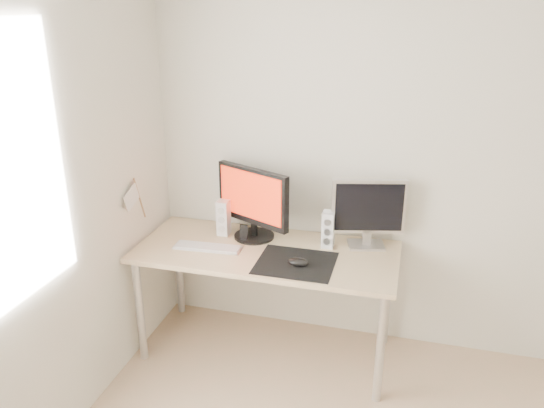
{
  "coord_description": "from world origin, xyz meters",
  "views": [
    {
      "loc": [
        -0.12,
        -1.45,
        2.14
      ],
      "look_at": [
        -0.91,
        1.44,
        1.01
      ],
      "focal_mm": 35.0,
      "sensor_mm": 36.0,
      "label": 1
    }
  ],
  "objects_px": {
    "keyboard": "(208,247)",
    "phone_dock": "(244,236)",
    "second_monitor": "(368,210)",
    "speaker_right": "(328,229)",
    "desk": "(266,261)",
    "main_monitor": "(253,201)",
    "mouse": "(298,262)",
    "speaker_left": "(224,218)"
  },
  "relations": [
    {
      "from": "phone_dock",
      "to": "main_monitor",
      "type": "bearing_deg",
      "value": 58.02
    },
    {
      "from": "main_monitor",
      "to": "speaker_left",
      "type": "relative_size",
      "value": 2.23
    },
    {
      "from": "desk",
      "to": "speaker_right",
      "type": "relative_size",
      "value": 6.92
    },
    {
      "from": "main_monitor",
      "to": "phone_dock",
      "type": "bearing_deg",
      "value": -121.98
    },
    {
      "from": "mouse",
      "to": "desk",
      "type": "xyz_separation_m",
      "value": [
        -0.23,
        0.16,
        -0.1
      ]
    },
    {
      "from": "second_monitor",
      "to": "phone_dock",
      "type": "distance_m",
      "value": 0.8
    },
    {
      "from": "keyboard",
      "to": "phone_dock",
      "type": "xyz_separation_m",
      "value": [
        0.18,
        0.16,
        0.03
      ]
    },
    {
      "from": "keyboard",
      "to": "mouse",
      "type": "bearing_deg",
      "value": -8.0
    },
    {
      "from": "main_monitor",
      "to": "keyboard",
      "type": "height_order",
      "value": "main_monitor"
    },
    {
      "from": "desk",
      "to": "speaker_right",
      "type": "distance_m",
      "value": 0.43
    },
    {
      "from": "keyboard",
      "to": "phone_dock",
      "type": "relative_size",
      "value": 3.78
    },
    {
      "from": "mouse",
      "to": "phone_dock",
      "type": "xyz_separation_m",
      "value": [
        -0.41,
        0.24,
        0.01
      ]
    },
    {
      "from": "second_monitor",
      "to": "speaker_right",
      "type": "distance_m",
      "value": 0.27
    },
    {
      "from": "second_monitor",
      "to": "phone_dock",
      "type": "xyz_separation_m",
      "value": [
        -0.76,
        -0.13,
        -0.21
      ]
    },
    {
      "from": "second_monitor",
      "to": "phone_dock",
      "type": "height_order",
      "value": "second_monitor"
    },
    {
      "from": "mouse",
      "to": "keyboard",
      "type": "xyz_separation_m",
      "value": [
        -0.59,
        0.08,
        -0.02
      ]
    },
    {
      "from": "mouse",
      "to": "speaker_left",
      "type": "distance_m",
      "value": 0.65
    },
    {
      "from": "second_monitor",
      "to": "speaker_left",
      "type": "bearing_deg",
      "value": -176.31
    },
    {
      "from": "keyboard",
      "to": "phone_dock",
      "type": "height_order",
      "value": "phone_dock"
    },
    {
      "from": "second_monitor",
      "to": "speaker_right",
      "type": "xyz_separation_m",
      "value": [
        -0.23,
        -0.07,
        -0.13
      ]
    },
    {
      "from": "desk",
      "to": "phone_dock",
      "type": "xyz_separation_m",
      "value": [
        -0.17,
        0.09,
        0.11
      ]
    },
    {
      "from": "desk",
      "to": "speaker_left",
      "type": "xyz_separation_m",
      "value": [
        -0.33,
        0.16,
        0.19
      ]
    },
    {
      "from": "mouse",
      "to": "main_monitor",
      "type": "relative_size",
      "value": 0.23
    },
    {
      "from": "mouse",
      "to": "speaker_left",
      "type": "bearing_deg",
      "value": 151.06
    },
    {
      "from": "desk",
      "to": "mouse",
      "type": "bearing_deg",
      "value": -33.89
    },
    {
      "from": "mouse",
      "to": "second_monitor",
      "type": "distance_m",
      "value": 0.56
    },
    {
      "from": "speaker_left",
      "to": "speaker_right",
      "type": "distance_m",
      "value": 0.69
    },
    {
      "from": "main_monitor",
      "to": "keyboard",
      "type": "bearing_deg",
      "value": -134.75
    },
    {
      "from": "mouse",
      "to": "second_monitor",
      "type": "relative_size",
      "value": 0.27
    },
    {
      "from": "keyboard",
      "to": "main_monitor",
      "type": "bearing_deg",
      "value": 45.25
    },
    {
      "from": "main_monitor",
      "to": "phone_dock",
      "type": "distance_m",
      "value": 0.23
    },
    {
      "from": "desk",
      "to": "second_monitor",
      "type": "distance_m",
      "value": 0.7
    },
    {
      "from": "mouse",
      "to": "speaker_right",
      "type": "bearing_deg",
      "value": 68.15
    },
    {
      "from": "second_monitor",
      "to": "speaker_right",
      "type": "bearing_deg",
      "value": -163.18
    },
    {
      "from": "speaker_right",
      "to": "mouse",
      "type": "bearing_deg",
      "value": -111.85
    },
    {
      "from": "mouse",
      "to": "speaker_right",
      "type": "relative_size",
      "value": 0.52
    },
    {
      "from": "desk",
      "to": "keyboard",
      "type": "xyz_separation_m",
      "value": [
        -0.36,
        -0.07,
        0.09
      ]
    },
    {
      "from": "speaker_left",
      "to": "phone_dock",
      "type": "height_order",
      "value": "speaker_left"
    },
    {
      "from": "mouse",
      "to": "keyboard",
      "type": "bearing_deg",
      "value": 172.0
    },
    {
      "from": "desk",
      "to": "keyboard",
      "type": "height_order",
      "value": "keyboard"
    },
    {
      "from": "main_monitor",
      "to": "second_monitor",
      "type": "height_order",
      "value": "main_monitor"
    },
    {
      "from": "desk",
      "to": "speaker_right",
      "type": "xyz_separation_m",
      "value": [
        0.36,
        0.15,
        0.19
      ]
    }
  ]
}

